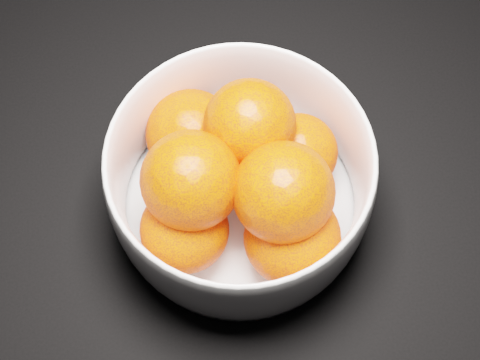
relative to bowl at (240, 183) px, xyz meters
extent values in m
cylinder|color=white|center=(0.00, 0.00, -0.04)|extent=(0.18, 0.18, 0.01)
sphere|color=#FF4104|center=(0.05, 0.02, 0.00)|extent=(0.06, 0.06, 0.06)
sphere|color=#FF4104|center=(-0.03, 0.05, 0.00)|extent=(0.07, 0.07, 0.07)
sphere|color=#FF4104|center=(-0.04, -0.03, 0.00)|extent=(0.06, 0.06, 0.06)
sphere|color=#FF4104|center=(0.03, -0.04, 0.00)|extent=(0.07, 0.07, 0.07)
sphere|color=#FF4104|center=(0.01, 0.03, 0.03)|extent=(0.06, 0.06, 0.06)
sphere|color=#FF4104|center=(-0.03, -0.01, 0.03)|extent=(0.07, 0.07, 0.07)
sphere|color=#FF4104|center=(0.03, -0.03, 0.03)|extent=(0.07, 0.07, 0.07)
camera|label=1|loc=(-0.02, -0.20, 0.44)|focal=50.00mm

